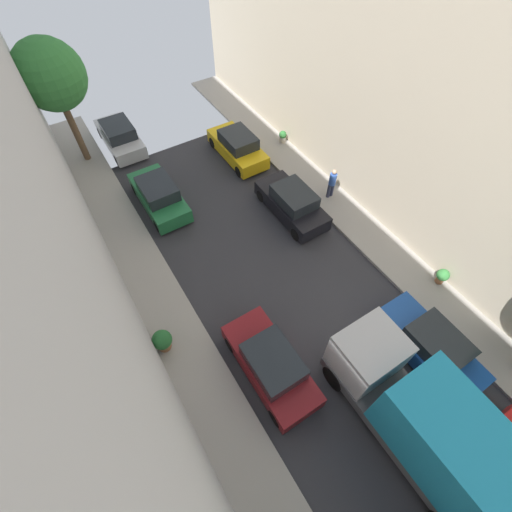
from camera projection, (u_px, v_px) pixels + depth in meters
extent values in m
plane|color=#2D2D33|center=(350.00, 365.00, 13.63)|extent=(32.00, 32.00, 0.00)
cube|color=gray|center=(236.00, 442.00, 11.98)|extent=(2.00, 44.00, 0.15)
cube|color=gray|center=(441.00, 303.00, 15.17)|extent=(2.00, 44.00, 0.15)
cube|color=maroon|center=(270.00, 365.00, 13.06)|extent=(1.76, 4.20, 0.76)
cube|color=#1E2328|center=(273.00, 362.00, 12.43)|extent=(1.56, 2.10, 0.64)
cylinder|color=black|center=(231.00, 344.00, 13.79)|extent=(0.22, 0.64, 0.64)
cylinder|color=black|center=(265.00, 325.00, 14.28)|extent=(0.22, 0.64, 0.64)
cylinder|color=black|center=(276.00, 417.00, 12.21)|extent=(0.22, 0.64, 0.64)
cylinder|color=black|center=(313.00, 392.00, 12.70)|extent=(0.22, 0.64, 0.64)
cube|color=#1E6638|center=(159.00, 197.00, 18.31)|extent=(1.76, 4.20, 0.76)
cube|color=#1E2328|center=(158.00, 189.00, 17.68)|extent=(1.56, 2.10, 0.64)
cylinder|color=black|center=(135.00, 189.00, 19.04)|extent=(0.22, 0.64, 0.64)
cylinder|color=black|center=(163.00, 178.00, 19.54)|extent=(0.22, 0.64, 0.64)
cylinder|color=black|center=(158.00, 226.00, 17.46)|extent=(0.22, 0.64, 0.64)
cylinder|color=black|center=(187.00, 213.00, 17.96)|extent=(0.22, 0.64, 0.64)
cube|color=silver|center=(121.00, 139.00, 21.31)|extent=(1.76, 4.20, 0.76)
cube|color=#1E2328|center=(118.00, 129.00, 20.68)|extent=(1.56, 2.10, 0.64)
cylinder|color=black|center=(101.00, 133.00, 22.04)|extent=(0.22, 0.64, 0.64)
cylinder|color=black|center=(125.00, 125.00, 22.53)|extent=(0.22, 0.64, 0.64)
cylinder|color=black|center=(118.00, 160.00, 20.45)|extent=(0.22, 0.64, 0.64)
cylinder|color=black|center=(144.00, 151.00, 20.95)|extent=(0.22, 0.64, 0.64)
cylinder|color=black|center=(492.00, 449.00, 11.62)|extent=(0.22, 0.64, 0.64)
cube|color=#194799|center=(428.00, 347.00, 13.47)|extent=(1.76, 4.20, 0.76)
cube|color=#1E2328|center=(439.00, 343.00, 12.84)|extent=(1.56, 2.10, 0.64)
cylinder|color=black|center=(382.00, 328.00, 14.20)|extent=(0.22, 0.64, 0.64)
cylinder|color=black|center=(410.00, 309.00, 14.69)|extent=(0.22, 0.64, 0.64)
cylinder|color=black|center=(444.00, 397.00, 12.62)|extent=(0.22, 0.64, 0.64)
cylinder|color=black|center=(473.00, 373.00, 13.11)|extent=(0.22, 0.64, 0.64)
cube|color=black|center=(291.00, 205.00, 17.99)|extent=(1.76, 4.20, 0.76)
cube|color=#1E2328|center=(294.00, 196.00, 17.35)|extent=(1.56, 2.10, 0.64)
cylinder|color=black|center=(262.00, 196.00, 18.71)|extent=(0.22, 0.64, 0.64)
cylinder|color=black|center=(286.00, 185.00, 19.21)|extent=(0.22, 0.64, 0.64)
cylinder|color=black|center=(296.00, 234.00, 17.13)|extent=(0.22, 0.64, 0.64)
cylinder|color=black|center=(322.00, 221.00, 17.63)|extent=(0.22, 0.64, 0.64)
cube|color=gold|center=(237.00, 149.00, 20.73)|extent=(1.76, 4.20, 0.76)
cube|color=#1E2328|center=(238.00, 140.00, 20.09)|extent=(1.56, 2.10, 0.64)
cylinder|color=black|center=(213.00, 143.00, 21.45)|extent=(0.22, 0.64, 0.64)
cylinder|color=black|center=(236.00, 134.00, 21.95)|extent=(0.22, 0.64, 0.64)
cylinder|color=black|center=(239.00, 171.00, 19.87)|extent=(0.22, 0.64, 0.64)
cylinder|color=black|center=(263.00, 162.00, 20.37)|extent=(0.22, 0.64, 0.64)
cube|color=#4C4C51|center=(410.00, 427.00, 11.66)|extent=(2.20, 6.60, 0.50)
cube|color=#B7B7BC|center=(368.00, 353.00, 12.00)|extent=(2.10, 1.80, 1.70)
cube|color=#1E8CB7|center=(455.00, 448.00, 9.99)|extent=(2.24, 4.20, 2.40)
cylinder|color=black|center=(334.00, 377.00, 12.87)|extent=(0.30, 0.96, 0.96)
cylinder|color=black|center=(375.00, 350.00, 13.49)|extent=(0.30, 0.96, 0.96)
cylinder|color=black|center=(489.00, 482.00, 10.94)|extent=(0.30, 0.96, 0.96)
cylinder|color=#2D334C|center=(329.00, 191.00, 18.59)|extent=(0.18, 0.18, 0.82)
cylinder|color=#2D334C|center=(332.00, 189.00, 18.66)|extent=(0.18, 0.18, 0.82)
cylinder|color=#3359B2|center=(333.00, 179.00, 18.04)|extent=(0.36, 0.36, 0.64)
sphere|color=tan|center=(334.00, 172.00, 17.68)|extent=(0.24, 0.24, 0.24)
cylinder|color=brown|center=(76.00, 131.00, 19.42)|extent=(0.36, 0.36, 3.57)
sphere|color=#2D7233|center=(50.00, 75.00, 17.00)|extent=(3.31, 3.31, 3.31)
cylinder|color=#B2A899|center=(282.00, 140.00, 21.64)|extent=(0.39, 0.39, 0.34)
sphere|color=#2D7233|center=(283.00, 135.00, 21.36)|extent=(0.44, 0.44, 0.44)
cylinder|color=brown|center=(440.00, 280.00, 15.60)|extent=(0.34, 0.34, 0.29)
sphere|color=#38843D|center=(443.00, 275.00, 15.32)|extent=(0.53, 0.53, 0.53)
cylinder|color=brown|center=(164.00, 345.00, 13.79)|extent=(0.49, 0.49, 0.32)
sphere|color=#23602D|center=(162.00, 340.00, 13.41)|extent=(0.76, 0.76, 0.76)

